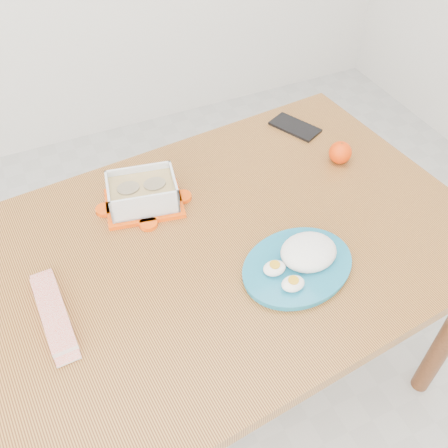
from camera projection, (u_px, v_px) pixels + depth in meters
name	position (u px, v px, depth m)	size (l,w,h in m)	color
ground	(234.00, 392.00, 1.79)	(3.50, 3.50, 0.00)	#B7B7B2
dining_table	(224.00, 262.00, 1.35)	(1.40, 1.00, 0.75)	#AC7430
food_container	(143.00, 193.00, 1.35)	(0.23, 0.19, 0.09)	#F74A07
orange_fruit	(340.00, 152.00, 1.49)	(0.07, 0.07, 0.07)	#FC3705
rice_plate	(301.00, 260.00, 1.21)	(0.33, 0.33, 0.08)	#1A7090
candy_bar	(53.00, 313.00, 1.12)	(0.22, 0.06, 0.02)	red
smartphone	(295.00, 127.00, 1.63)	(0.08, 0.16, 0.01)	black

